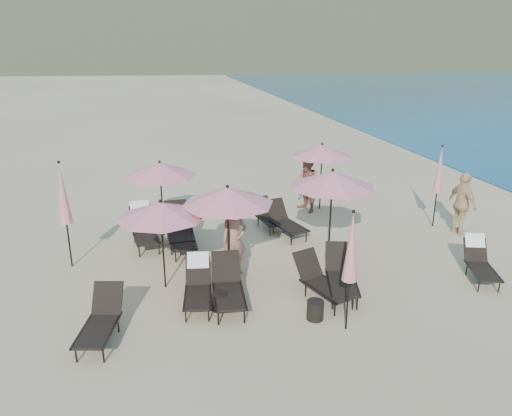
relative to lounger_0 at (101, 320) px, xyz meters
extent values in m
plane|color=#D6BA8C|center=(4.90, 0.54, -0.44)|extent=(800.00, 800.00, 0.00)
cone|color=brown|center=(194.90, 330.54, 15.56)|extent=(280.00, 280.00, 32.00)
cube|color=beige|center=(-40.10, 310.54, 18.56)|extent=(18.00, 16.00, 38.00)
cube|color=black|center=(-0.06, -0.26, -0.09)|extent=(0.87, 1.28, 0.05)
cube|color=black|center=(0.12, 0.50, 0.19)|extent=(0.69, 0.57, 0.60)
cylinder|color=black|center=(-0.43, -0.68, -0.27)|extent=(0.04, 0.04, 0.33)
cylinder|color=black|center=(-0.19, 0.30, -0.27)|extent=(0.04, 0.04, 0.33)
cylinder|color=black|center=(0.06, -0.80, -0.27)|extent=(0.04, 0.04, 0.33)
cylinder|color=black|center=(0.31, 0.18, -0.27)|extent=(0.04, 0.04, 0.33)
cube|color=black|center=(-0.34, -0.15, -0.08)|extent=(0.35, 1.29, 0.04)
cube|color=black|center=(0.23, -0.29, -0.08)|extent=(0.35, 1.29, 0.04)
cube|color=black|center=(1.98, 0.66, -0.11)|extent=(0.73, 1.18, 0.05)
cube|color=black|center=(2.09, 1.39, 0.16)|extent=(0.63, 0.50, 0.57)
cylinder|color=black|center=(1.68, 0.24, -0.28)|extent=(0.03, 0.03, 0.31)
cylinder|color=black|center=(1.82, 1.18, -0.28)|extent=(0.03, 0.03, 0.31)
cylinder|color=black|center=(2.15, 0.16, -0.28)|extent=(0.03, 0.03, 0.31)
cylinder|color=black|center=(2.29, 1.11, -0.28)|extent=(0.03, 0.03, 0.31)
cube|color=black|center=(1.72, 0.74, -0.10)|extent=(0.22, 1.24, 0.04)
cube|color=black|center=(2.26, 0.66, -0.10)|extent=(0.22, 1.24, 0.04)
cube|color=white|center=(2.11, 1.53, 0.38)|extent=(0.53, 0.33, 0.34)
cube|color=black|center=(2.65, 0.48, -0.07)|extent=(0.77, 1.31, 0.05)
cube|color=black|center=(2.73, 1.32, 0.24)|extent=(0.69, 0.54, 0.65)
cylinder|color=black|center=(2.33, -0.01, -0.26)|extent=(0.04, 0.04, 0.36)
cylinder|color=black|center=(2.43, 1.06, -0.26)|extent=(0.04, 0.04, 0.36)
cylinder|color=black|center=(2.87, -0.07, -0.26)|extent=(0.04, 0.04, 0.36)
cylinder|color=black|center=(2.98, 1.01, -0.26)|extent=(0.04, 0.04, 0.36)
cube|color=black|center=(2.34, 0.56, -0.06)|extent=(0.18, 1.41, 0.04)
cube|color=black|center=(2.97, 0.50, -0.06)|extent=(0.18, 1.41, 0.04)
cube|color=black|center=(4.91, 0.31, -0.09)|extent=(0.98, 1.34, 0.05)
cube|color=black|center=(4.65, 1.08, 0.21)|extent=(0.73, 0.63, 0.62)
cylinder|color=black|center=(4.83, -0.24, -0.27)|extent=(0.04, 0.04, 0.34)
cylinder|color=black|center=(4.49, 0.73, -0.27)|extent=(0.04, 0.04, 0.34)
cylinder|color=black|center=(5.32, -0.07, -0.27)|extent=(0.04, 0.04, 0.34)
cylinder|color=black|center=(4.98, 0.90, -0.27)|extent=(0.04, 0.04, 0.34)
cube|color=black|center=(4.61, 0.26, -0.08)|extent=(0.48, 1.29, 0.04)
cube|color=black|center=(5.18, 0.46, -0.08)|extent=(0.48, 1.29, 0.04)
cube|color=black|center=(5.28, 0.47, -0.07)|extent=(0.95, 1.37, 0.05)
cube|color=black|center=(5.51, 1.27, 0.23)|extent=(0.75, 0.63, 0.64)
cylinder|color=black|center=(4.88, 0.04, -0.26)|extent=(0.04, 0.04, 0.35)
cylinder|color=black|center=(5.17, 1.07, -0.26)|extent=(0.04, 0.04, 0.35)
cylinder|color=black|center=(5.40, -0.11, -0.26)|extent=(0.04, 0.04, 0.35)
cylinder|color=black|center=(5.69, 0.92, -0.26)|extent=(0.04, 0.04, 0.35)
cube|color=black|center=(5.00, 0.60, -0.06)|extent=(0.42, 1.36, 0.04)
cube|color=black|center=(5.60, 0.43, -0.06)|extent=(0.42, 1.36, 0.04)
cube|color=black|center=(8.90, 0.36, -0.12)|extent=(0.86, 1.19, 0.04)
cube|color=black|center=(9.13, 1.04, 0.14)|extent=(0.65, 0.56, 0.55)
cylinder|color=black|center=(8.54, 0.01, -0.28)|extent=(0.03, 0.03, 0.30)
cylinder|color=black|center=(8.83, 0.88, -0.28)|extent=(0.03, 0.03, 0.30)
cylinder|color=black|center=(8.98, -0.14, -0.28)|extent=(0.03, 0.03, 0.30)
cylinder|color=black|center=(9.27, 0.74, -0.28)|extent=(0.03, 0.03, 0.30)
cube|color=black|center=(8.66, 0.48, -0.11)|extent=(0.41, 1.16, 0.04)
cube|color=black|center=(9.17, 0.32, -0.11)|extent=(0.41, 1.16, 0.04)
cube|color=white|center=(9.17, 1.17, 0.35)|extent=(0.54, 0.39, 0.33)
cube|color=black|center=(0.97, 4.40, -0.07)|extent=(0.78, 1.31, 0.05)
cube|color=black|center=(0.87, 5.23, 0.23)|extent=(0.69, 0.54, 0.64)
cylinder|color=black|center=(0.76, 3.85, -0.26)|extent=(0.04, 0.04, 0.35)
cylinder|color=black|center=(0.64, 4.91, -0.26)|extent=(0.04, 0.04, 0.35)
cylinder|color=black|center=(1.30, 3.91, -0.26)|extent=(0.04, 0.04, 0.35)
cylinder|color=black|center=(1.17, 4.97, -0.26)|extent=(0.04, 0.04, 0.35)
cube|color=black|center=(0.65, 4.41, -0.06)|extent=(0.21, 1.39, 0.04)
cube|color=black|center=(1.27, 4.48, -0.06)|extent=(0.21, 1.39, 0.04)
cube|color=white|center=(0.85, 5.37, 0.48)|extent=(0.59, 0.36, 0.39)
cube|color=black|center=(1.92, 4.36, -0.05)|extent=(0.71, 1.35, 0.06)
cube|color=black|center=(1.90, 5.26, 0.28)|extent=(0.70, 0.52, 0.69)
cylinder|color=black|center=(1.64, 3.80, -0.25)|extent=(0.04, 0.04, 0.38)
cylinder|color=black|center=(1.62, 4.94, -0.25)|extent=(0.04, 0.04, 0.38)
cylinder|color=black|center=(2.22, 3.81, -0.25)|extent=(0.04, 0.04, 0.38)
cylinder|color=black|center=(2.20, 4.95, -0.25)|extent=(0.04, 0.04, 0.38)
cube|color=black|center=(1.58, 4.41, -0.03)|extent=(0.07, 1.50, 0.04)
cube|color=black|center=(2.25, 4.42, -0.03)|extent=(0.07, 1.50, 0.04)
cube|color=black|center=(1.98, 3.81, -0.07)|extent=(0.66, 1.25, 0.05)
cube|color=black|center=(1.99, 4.64, 0.23)|extent=(0.65, 0.48, 0.64)
cylinder|color=black|center=(1.71, 3.29, -0.26)|extent=(0.04, 0.04, 0.35)
cylinder|color=black|center=(1.72, 4.36, -0.26)|extent=(0.04, 0.04, 0.35)
cylinder|color=black|center=(2.24, 3.29, -0.26)|extent=(0.04, 0.04, 0.35)
cylinder|color=black|center=(2.26, 4.35, -0.26)|extent=(0.04, 0.04, 0.35)
cube|color=black|center=(1.67, 3.86, -0.06)|extent=(0.06, 1.39, 0.04)
cube|color=black|center=(2.29, 3.85, -0.06)|extent=(0.06, 1.39, 0.04)
cube|color=black|center=(4.79, 5.01, -0.12)|extent=(0.73, 1.15, 0.04)
cube|color=black|center=(4.66, 5.72, 0.14)|extent=(0.61, 0.49, 0.55)
cylinder|color=black|center=(4.63, 4.53, -0.28)|extent=(0.03, 0.03, 0.30)
cylinder|color=black|center=(4.48, 5.44, -0.28)|extent=(0.03, 0.03, 0.30)
cylinder|color=black|center=(5.09, 4.61, -0.28)|extent=(0.03, 0.03, 0.30)
cylinder|color=black|center=(4.94, 5.51, -0.28)|extent=(0.03, 0.03, 0.30)
cube|color=black|center=(4.51, 5.01, -0.11)|extent=(0.24, 1.20, 0.04)
cube|color=black|center=(5.04, 5.10, -0.11)|extent=(0.24, 1.20, 0.04)
cube|color=black|center=(5.17, 4.27, -0.09)|extent=(0.91, 1.32, 0.05)
cube|color=black|center=(4.97, 5.04, 0.21)|extent=(0.72, 0.60, 0.62)
cylinder|color=black|center=(5.05, 3.72, -0.27)|extent=(0.04, 0.04, 0.34)
cylinder|color=black|center=(4.79, 4.71, -0.27)|extent=(0.04, 0.04, 0.34)
cylinder|color=black|center=(5.55, 3.85, -0.27)|extent=(0.04, 0.04, 0.34)
cylinder|color=black|center=(5.29, 4.84, -0.27)|extent=(0.04, 0.04, 0.34)
cube|color=black|center=(4.87, 4.24, -0.08)|extent=(0.39, 1.31, 0.04)
cube|color=black|center=(5.45, 4.39, -0.08)|extent=(0.39, 1.31, 0.04)
cylinder|color=black|center=(1.35, 1.94, 0.60)|extent=(0.04, 0.04, 2.06)
cone|color=#D37785|center=(1.35, 1.94, 1.53)|extent=(2.06, 2.06, 0.37)
sphere|color=black|center=(1.35, 1.94, 1.74)|extent=(0.08, 0.08, 0.08)
cylinder|color=black|center=(2.94, 2.12, 0.69)|extent=(0.05, 0.05, 2.24)
cone|color=#D37785|center=(2.94, 2.12, 1.70)|extent=(2.24, 2.24, 0.41)
sphere|color=black|center=(2.94, 2.12, 1.94)|extent=(0.09, 0.09, 0.09)
cylinder|color=black|center=(5.82, 2.72, 0.72)|extent=(0.05, 0.05, 2.32)
cone|color=#D37785|center=(5.82, 2.72, 1.77)|extent=(2.32, 2.32, 0.42)
sphere|color=black|center=(5.82, 2.72, 2.01)|extent=(0.09, 0.09, 0.09)
cylinder|color=black|center=(1.51, 5.35, 0.65)|extent=(0.05, 0.05, 2.17)
cone|color=#D37785|center=(1.51, 5.35, 1.63)|extent=(2.17, 2.17, 0.39)
sphere|color=black|center=(1.51, 5.35, 1.85)|extent=(0.08, 0.08, 0.08)
cylinder|color=black|center=(6.98, 6.61, 0.65)|extent=(0.05, 0.05, 2.18)
cone|color=#D37785|center=(6.98, 6.61, 1.64)|extent=(2.18, 2.18, 0.39)
sphere|color=black|center=(6.98, 6.61, 1.87)|extent=(0.08, 0.08, 0.08)
cylinder|color=black|center=(4.87, -0.76, 0.12)|extent=(0.04, 0.04, 1.12)
cone|color=#D37785|center=(4.87, -0.76, 1.39)|extent=(0.30, 0.30, 1.42)
sphere|color=black|center=(4.87, -0.76, 2.14)|extent=(0.07, 0.07, 0.07)
cylinder|color=black|center=(9.90, 4.15, 0.13)|extent=(0.04, 0.04, 1.13)
cone|color=#D37785|center=(9.90, 4.15, 1.41)|extent=(0.31, 0.31, 1.44)
sphere|color=black|center=(9.90, 4.15, 2.16)|extent=(0.07, 0.07, 0.07)
cylinder|color=black|center=(-0.97, 3.66, 0.18)|extent=(0.04, 0.04, 1.22)
cone|color=#D37785|center=(-0.97, 3.66, 1.57)|extent=(0.33, 0.33, 1.56)
sphere|color=black|center=(-0.97, 3.66, 2.38)|extent=(0.08, 0.08, 0.08)
cylinder|color=black|center=(2.45, 0.59, -0.23)|extent=(0.36, 0.36, 0.41)
cylinder|color=black|center=(4.38, -0.25, -0.22)|extent=(0.37, 0.37, 0.43)
imported|color=#A26C58|center=(3.12, 2.30, 0.49)|extent=(0.76, 0.58, 1.84)
imported|color=#9B5D50|center=(6.44, 6.45, 0.52)|extent=(0.98, 1.11, 1.92)
imported|color=tan|center=(10.32, 3.39, 0.53)|extent=(0.56, 1.16, 1.93)
camera|label=1|loc=(1.03, -9.04, 5.26)|focal=35.00mm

